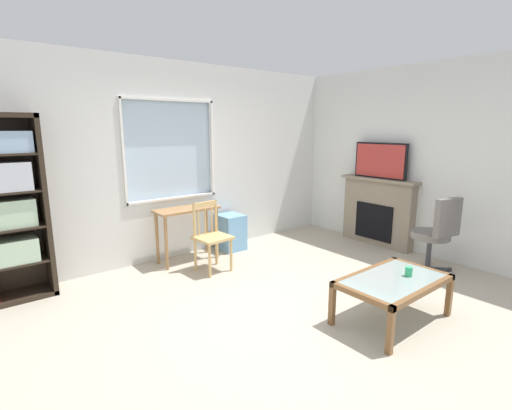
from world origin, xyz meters
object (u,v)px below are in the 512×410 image
(wooden_chair, at_px, (211,236))
(tv, at_px, (380,161))
(office_chair, at_px, (437,231))
(desk_under_window, at_px, (187,219))
(coffee_table, at_px, (393,284))
(fireplace, at_px, (378,211))
(sippy_cup, at_px, (409,271))
(plastic_drawer_unit, at_px, (231,232))

(wooden_chair, relative_size, tv, 1.02)
(office_chair, bearing_deg, tv, 68.79)
(desk_under_window, bearing_deg, wooden_chair, -82.69)
(tv, xyz_separation_m, coffee_table, (-1.99, -1.52, -0.97))
(desk_under_window, relative_size, fireplace, 0.69)
(wooden_chair, distance_m, fireplace, 2.76)
(tv, xyz_separation_m, sippy_cup, (-1.82, -1.57, -0.87))
(tv, relative_size, office_chair, 0.88)
(desk_under_window, bearing_deg, coffee_table, -74.95)
(fireplace, height_order, office_chair, fireplace)
(desk_under_window, xyz_separation_m, coffee_table, (0.73, -2.72, -0.23))
(office_chair, relative_size, sippy_cup, 11.11)
(plastic_drawer_unit, distance_m, sippy_cup, 2.84)
(wooden_chair, relative_size, fireplace, 0.70)
(wooden_chair, relative_size, plastic_drawer_unit, 1.66)
(desk_under_window, height_order, wooden_chair, wooden_chair)
(fireplace, relative_size, tv, 1.45)
(desk_under_window, bearing_deg, plastic_drawer_unit, 3.75)
(coffee_table, bearing_deg, fireplace, 37.12)
(plastic_drawer_unit, height_order, tv, tv)
(desk_under_window, distance_m, plastic_drawer_unit, 0.83)
(fireplace, distance_m, tv, 0.81)
(wooden_chair, distance_m, sippy_cup, 2.41)
(wooden_chair, bearing_deg, sippy_cup, -69.86)
(fireplace, bearing_deg, tv, 180.00)
(office_chair, distance_m, sippy_cup, 1.43)
(sippy_cup, bearing_deg, wooden_chair, 110.14)
(fireplace, distance_m, office_chair, 1.26)
(fireplace, bearing_deg, coffee_table, -142.88)
(tv, height_order, coffee_table, tv)
(wooden_chair, bearing_deg, office_chair, -40.32)
(fireplace, height_order, tv, tv)
(plastic_drawer_unit, bearing_deg, office_chair, -58.29)
(sippy_cup, bearing_deg, desk_under_window, 107.88)
(plastic_drawer_unit, relative_size, tv, 0.62)
(plastic_drawer_unit, xyz_separation_m, fireplace, (1.97, -1.26, 0.27))
(plastic_drawer_unit, height_order, fireplace, fireplace)
(desk_under_window, xyz_separation_m, plastic_drawer_unit, (0.76, 0.05, -0.33))
(desk_under_window, height_order, plastic_drawer_unit, desk_under_window)
(coffee_table, xyz_separation_m, sippy_cup, (0.16, -0.06, 0.10))
(coffee_table, height_order, sippy_cup, sippy_cup)
(office_chair, bearing_deg, wooden_chair, 139.68)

